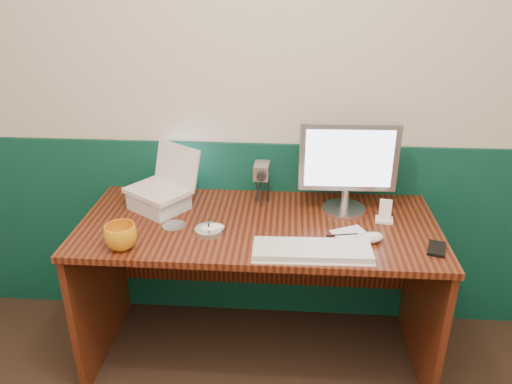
# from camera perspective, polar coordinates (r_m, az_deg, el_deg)

# --- Properties ---
(back_wall) EXTENTS (3.50, 0.04, 2.50)m
(back_wall) POSITION_cam_1_polar(r_m,az_deg,el_deg) (2.40, 2.99, 11.22)
(back_wall) COLOR beige
(back_wall) RESTS_ON ground
(wainscot) EXTENTS (3.48, 0.02, 1.00)m
(wainscot) POSITION_cam_1_polar(r_m,az_deg,el_deg) (2.67, 2.64, -4.72)
(wainscot) COLOR #08382A
(wainscot) RESTS_ON ground
(desk) EXTENTS (1.60, 0.70, 0.75)m
(desk) POSITION_cam_1_polar(r_m,az_deg,el_deg) (2.44, 0.26, -11.34)
(desk) COLOR #331109
(desk) RESTS_ON ground
(laptop_riser) EXTENTS (0.31, 0.30, 0.08)m
(laptop_riser) POSITION_cam_1_polar(r_m,az_deg,el_deg) (2.39, -11.04, -1.01)
(laptop_riser) COLOR silver
(laptop_riser) RESTS_ON desk
(laptop) EXTENTS (0.34, 0.33, 0.23)m
(laptop) POSITION_cam_1_polar(r_m,az_deg,el_deg) (2.33, -11.34, 2.43)
(laptop) COLOR silver
(laptop) RESTS_ON laptop_riser
(monitor) EXTENTS (0.44, 0.14, 0.44)m
(monitor) POSITION_cam_1_polar(r_m,az_deg,el_deg) (2.29, 10.39, 2.79)
(monitor) COLOR #AEADB2
(monitor) RESTS_ON desk
(keyboard) EXTENTS (0.47, 0.17, 0.03)m
(keyboard) POSITION_cam_1_polar(r_m,az_deg,el_deg) (2.01, 6.45, -6.75)
(keyboard) COLOR white
(keyboard) RESTS_ON desk
(mouse_right) EXTENTS (0.13, 0.11, 0.04)m
(mouse_right) POSITION_cam_1_polar(r_m,az_deg,el_deg) (2.13, 12.97, -5.11)
(mouse_right) COLOR silver
(mouse_right) RESTS_ON desk
(mouse_left) EXTENTS (0.12, 0.10, 0.04)m
(mouse_left) POSITION_cam_1_polar(r_m,az_deg,el_deg) (2.16, -5.03, -4.14)
(mouse_left) COLOR white
(mouse_left) RESTS_ON desk
(mug) EXTENTS (0.16, 0.16, 0.10)m
(mug) POSITION_cam_1_polar(r_m,az_deg,el_deg) (2.09, -15.19, -4.95)
(mug) COLOR orange
(mug) RESTS_ON desk
(camcorder) EXTENTS (0.09, 0.12, 0.18)m
(camcorder) POSITION_cam_1_polar(r_m,az_deg,el_deg) (2.38, 0.65, 0.77)
(camcorder) COLOR #B2B2B7
(camcorder) RESTS_ON desk
(cd_spindle) EXTENTS (0.12, 0.12, 0.03)m
(cd_spindle) POSITION_cam_1_polar(r_m,az_deg,el_deg) (2.15, -5.41, -4.46)
(cd_spindle) COLOR silver
(cd_spindle) RESTS_ON desk
(cd_loose_a) EXTENTS (0.11, 0.11, 0.00)m
(cd_loose_a) POSITION_cam_1_polar(r_m,az_deg,el_deg) (2.24, -9.34, -3.78)
(cd_loose_a) COLOR #AEB8BF
(cd_loose_a) RESTS_ON desk
(pen) EXTENTS (0.14, 0.03, 0.01)m
(pen) POSITION_cam_1_polar(r_m,az_deg,el_deg) (2.16, 9.80, -4.85)
(pen) COLOR black
(pen) RESTS_ON desk
(papers) EXTENTS (0.17, 0.15, 0.00)m
(papers) POSITION_cam_1_polar(r_m,az_deg,el_deg) (2.19, 10.59, -4.60)
(papers) COLOR white
(papers) RESTS_ON desk
(dock) EXTENTS (0.09, 0.07, 0.01)m
(dock) POSITION_cam_1_polar(r_m,az_deg,el_deg) (2.32, 14.42, -3.11)
(dock) COLOR white
(dock) RESTS_ON desk
(music_player) EXTENTS (0.06, 0.03, 0.09)m
(music_player) POSITION_cam_1_polar(r_m,az_deg,el_deg) (2.29, 14.56, -1.93)
(music_player) COLOR white
(music_player) RESTS_ON dock
(pda) EXTENTS (0.10, 0.13, 0.01)m
(pda) POSITION_cam_1_polar(r_m,az_deg,el_deg) (2.16, 19.95, -6.10)
(pda) COLOR black
(pda) RESTS_ON desk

